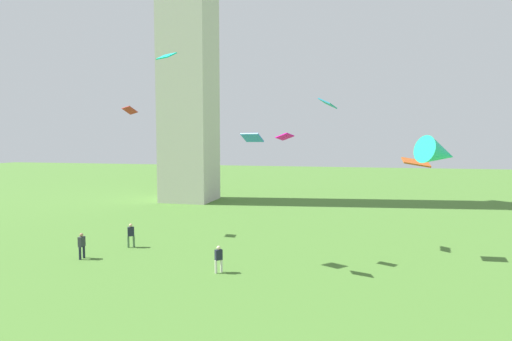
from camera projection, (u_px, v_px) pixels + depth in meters
person_0 at (219, 258)px, 23.83m from camera, size 0.48×0.48×1.66m
person_1 at (82, 244)px, 26.66m from camera, size 0.27×0.55×1.77m
person_2 at (131, 234)px, 29.58m from camera, size 0.54×0.49×1.80m
kite_flying_0 at (285, 137)px, 25.65m from camera, size 1.26×1.12×0.51m
kite_flying_1 at (416, 162)px, 26.69m from camera, size 1.79×1.34×0.68m
kite_flying_3 at (439, 153)px, 19.36m from camera, size 2.58×2.38×1.77m
kite_flying_4 at (166, 56)px, 25.39m from camera, size 1.45×1.25×0.48m
kite_flying_5 at (252, 138)px, 23.72m from camera, size 1.42×1.11×0.54m
kite_flying_6 at (130, 110)px, 33.34m from camera, size 0.96×1.11×0.68m
kite_flying_7 at (328, 103)px, 29.17m from camera, size 1.40×1.80×0.77m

